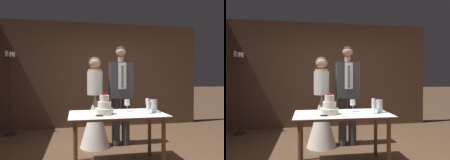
{
  "view_description": "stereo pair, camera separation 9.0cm",
  "coord_description": "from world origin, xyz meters",
  "views": [
    {
      "loc": [
        -0.63,
        -2.85,
        1.27
      ],
      "look_at": [
        -0.07,
        0.35,
        1.22
      ],
      "focal_mm": 32.0,
      "sensor_mm": 36.0,
      "label": 1
    },
    {
      "loc": [
        -0.54,
        -2.86,
        1.27
      ],
      "look_at": [
        -0.07,
        0.35,
        1.22
      ],
      "focal_mm": 32.0,
      "sensor_mm": 36.0,
      "label": 2
    }
  ],
  "objects": [
    {
      "name": "wall_back",
      "position": [
        0.0,
        2.26,
        1.32
      ],
      "size": [
        5.16,
        0.12,
        2.64
      ],
      "primitive_type": "cube",
      "color": "#513828",
      "rests_on": "ground_plane"
    },
    {
      "name": "cake_table",
      "position": [
        -0.07,
        -0.07,
        0.65
      ],
      "size": [
        1.35,
        0.71,
        0.75
      ],
      "color": "brown",
      "rests_on": "ground_plane"
    },
    {
      "name": "tiered_cake",
      "position": [
        -0.25,
        -0.11,
        0.85
      ],
      "size": [
        0.26,
        0.26,
        0.29
      ],
      "color": "silver",
      "rests_on": "cake_table"
    },
    {
      "name": "cake_knife",
      "position": [
        -0.27,
        -0.27,
        0.76
      ],
      "size": [
        0.39,
        0.11,
        0.02
      ],
      "rotation": [
        0.0,
        0.0,
        -0.22
      ],
      "color": "silver",
      "rests_on": "cake_table"
    },
    {
      "name": "wine_glass_near",
      "position": [
        0.12,
        0.06,
        0.88
      ],
      "size": [
        0.08,
        0.08,
        0.18
      ],
      "color": "silver",
      "rests_on": "cake_table"
    },
    {
      "name": "wine_glass_middle",
      "position": [
        0.38,
        -0.16,
        0.86
      ],
      "size": [
        0.07,
        0.07,
        0.17
      ],
      "color": "silver",
      "rests_on": "cake_table"
    },
    {
      "name": "wine_glass_far",
      "position": [
        0.46,
        0.1,
        0.88
      ],
      "size": [
        0.07,
        0.07,
        0.18
      ],
      "color": "silver",
      "rests_on": "cake_table"
    },
    {
      "name": "hurricane_candle",
      "position": [
        0.48,
        -0.08,
        0.84
      ],
      "size": [
        0.1,
        0.1,
        0.18
      ],
      "color": "silver",
      "rests_on": "cake_table"
    },
    {
      "name": "bride",
      "position": [
        -0.31,
        0.76,
        0.61
      ],
      "size": [
        0.54,
        0.54,
        1.63
      ],
      "color": "white",
      "rests_on": "ground_plane"
    },
    {
      "name": "groom",
      "position": [
        0.18,
        0.76,
        1.01
      ],
      "size": [
        0.42,
        0.25,
        1.83
      ],
      "color": "#38383D",
      "rests_on": "ground_plane"
    },
    {
      "name": "candle_stand",
      "position": [
        -2.07,
        1.82,
        0.93
      ],
      "size": [
        0.28,
        0.28,
        1.84
      ],
      "color": "black",
      "rests_on": "ground_plane"
    }
  ]
}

